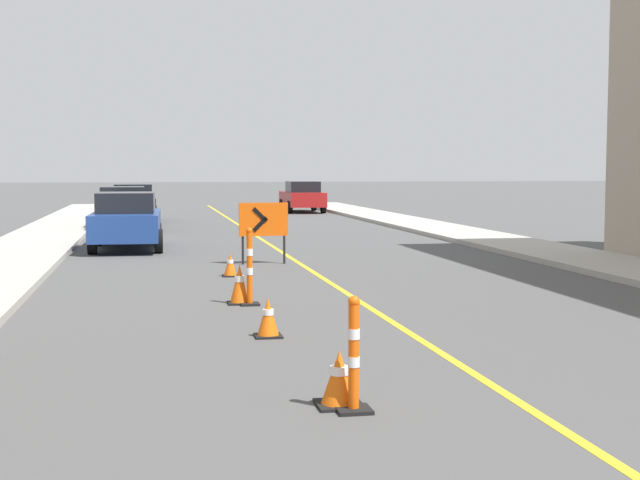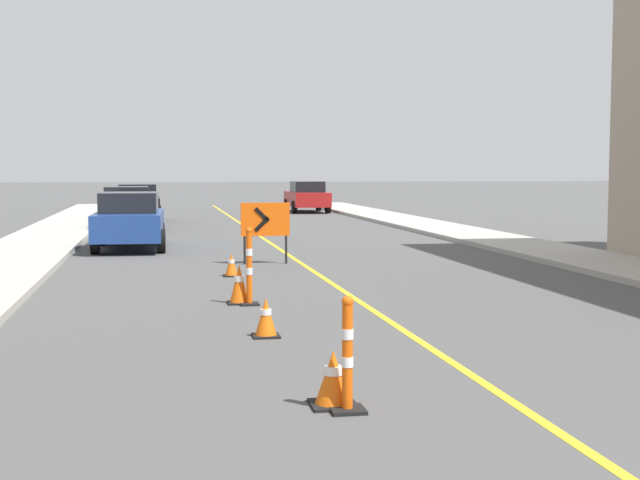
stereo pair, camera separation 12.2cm
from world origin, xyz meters
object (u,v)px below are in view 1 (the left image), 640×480
at_px(parked_car_curb_far, 133,203).
at_px(delineator_post_front, 354,363).
at_px(delineator_post_rear, 250,271).
at_px(parked_car_curb_mid, 123,208).
at_px(traffic_cone_fifth, 230,265).
at_px(parked_car_curb_near, 127,221).
at_px(parked_car_opposite_side, 302,197).
at_px(arrow_barricade_primary, 263,221).
at_px(traffic_cone_second, 339,379).
at_px(traffic_cone_third, 268,318).
at_px(traffic_cone_fourth, 240,284).

bearing_deg(parked_car_curb_far, delineator_post_front, -85.85).
xyz_separation_m(delineator_post_rear, parked_car_curb_mid, (-2.56, 18.71, 0.24)).
distance_m(traffic_cone_fifth, delineator_post_rear, 3.98).
distance_m(parked_car_curb_near, parked_car_curb_mid, 7.99).
bearing_deg(parked_car_curb_far, traffic_cone_fifth, -83.95).
bearing_deg(parked_car_opposite_side, delineator_post_rear, -101.45).
xyz_separation_m(delineator_post_rear, parked_car_curb_near, (-2.24, 10.73, 0.24)).
bearing_deg(parked_car_opposite_side, delineator_post_front, -99.15).
bearing_deg(parked_car_opposite_side, parked_car_curb_near, -112.85).
relative_size(delineator_post_rear, arrow_barricade_primary, 0.89).
relative_size(traffic_cone_fifth, parked_car_opposite_side, 0.11).
height_order(arrow_barricade_primary, parked_car_opposite_side, parked_car_opposite_side).
xyz_separation_m(arrow_barricade_primary, parked_car_opposite_side, (5.10, 24.51, -0.20)).
distance_m(traffic_cone_second, parked_car_opposite_side, 37.63).
relative_size(traffic_cone_fifth, parked_car_curb_mid, 0.11).
bearing_deg(traffic_cone_third, traffic_cone_second, -86.62).
xyz_separation_m(traffic_cone_third, parked_car_curb_far, (-2.22, 26.74, 0.54)).
bearing_deg(parked_car_opposite_side, parked_car_curb_far, -141.05).
bearing_deg(parked_car_curb_mid, delineator_post_rear, -82.01).
bearing_deg(delineator_post_rear, parked_car_opposite_side, 78.75).
xyz_separation_m(delineator_post_front, delineator_post_rear, (-0.23, 6.60, 0.10)).
height_order(parked_car_curb_near, parked_car_opposite_side, same).
xyz_separation_m(traffic_cone_fourth, traffic_cone_fifth, (0.18, 3.80, -0.09)).
bearing_deg(arrow_barricade_primary, parked_car_opposite_side, 76.33).
distance_m(traffic_cone_third, parked_car_opposite_side, 34.15).
relative_size(traffic_cone_third, arrow_barricade_primary, 0.36).
distance_m(traffic_cone_fourth, delineator_post_front, 6.79).
height_order(parked_car_curb_far, parked_car_opposite_side, same).
height_order(traffic_cone_third, delineator_post_front, delineator_post_front).
bearing_deg(parked_car_opposite_side, traffic_cone_third, -100.63).
bearing_deg(traffic_cone_second, traffic_cone_fifth, 90.64).
relative_size(traffic_cone_third, parked_car_opposite_side, 0.12).
bearing_deg(parked_car_opposite_side, traffic_cone_second, -99.33).
xyz_separation_m(traffic_cone_fourth, parked_car_curb_far, (-2.14, 23.75, 0.47)).
relative_size(delineator_post_front, parked_car_curb_mid, 0.25).
height_order(delineator_post_rear, parked_car_curb_near, parked_car_curb_near).
distance_m(traffic_cone_third, delineator_post_rear, 2.84).
bearing_deg(arrow_barricade_primary, traffic_cone_fifth, -115.33).
relative_size(delineator_post_front, delineator_post_rear, 0.84).
height_order(traffic_cone_fifth, parked_car_opposite_side, parked_car_opposite_side).
xyz_separation_m(traffic_cone_fourth, parked_car_curb_near, (-2.09, 10.56, 0.47)).
relative_size(traffic_cone_second, parked_car_curb_mid, 0.12).
xyz_separation_m(traffic_cone_fifth, parked_car_curb_near, (-2.27, 6.76, 0.56)).
height_order(traffic_cone_fourth, parked_car_curb_mid, parked_car_curb_mid).
bearing_deg(parked_car_curb_near, parked_car_curb_mid, 93.88).
distance_m(traffic_cone_second, parked_car_curb_mid, 25.25).
distance_m(parked_car_curb_mid, parked_car_curb_far, 5.22).
distance_m(traffic_cone_fourth, traffic_cone_fifth, 3.80).
distance_m(arrow_barricade_primary, parked_car_opposite_side, 25.04).
xyz_separation_m(traffic_cone_second, delineator_post_rear, (-0.14, 6.39, 0.30)).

